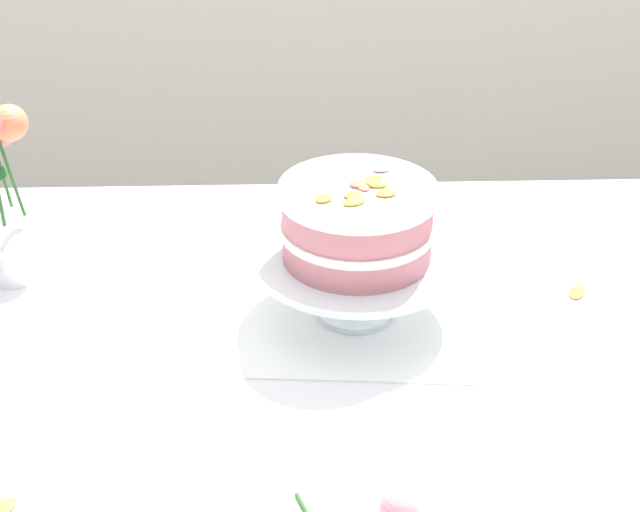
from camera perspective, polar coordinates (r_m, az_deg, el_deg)
dining_table at (r=1.40m, az=-1.44°, el=-8.38°), size 1.40×1.00×0.74m
linen_napkin at (r=1.41m, az=2.16°, el=-3.54°), size 0.34×0.34×0.00m
cake_stand at (r=1.37m, az=2.23°, el=-0.68°), size 0.29×0.29×0.10m
layer_cake at (r=1.33m, az=2.29°, el=2.07°), size 0.22×0.22×0.12m
flower_vase at (r=1.52m, az=-18.42°, el=3.38°), size 0.11×0.11×0.29m
fallen_rose at (r=1.08m, az=4.61°, el=-14.72°), size 0.14×0.15×0.04m
loose_petal_0 at (r=1.16m, az=-18.29°, el=-13.97°), size 0.04×0.04×0.01m
loose_petal_1 at (r=1.51m, az=15.05°, el=-2.08°), size 0.04×0.05×0.01m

